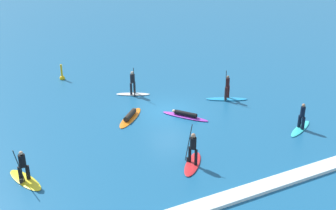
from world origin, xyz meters
TOP-DOWN VIEW (x-y plane):
  - ground_plane at (0.00, 0.00)m, footprint 120.00×120.00m
  - surfer_on_purple_board at (0.62, -1.29)m, footprint 2.42×2.99m
  - surfer_on_white_board at (-0.96, 3.95)m, footprint 2.50×1.66m
  - surfer_on_blue_board at (4.79, -0.01)m, footprint 2.97×1.96m
  - surfer_on_orange_board at (-2.69, 0.19)m, footprint 2.81×2.93m
  - surfer_on_red_board at (-1.90, -6.69)m, footprint 2.22×2.37m
  - surfer_on_yellow_board at (-10.13, -4.25)m, footprint 1.65×2.76m
  - surfer_on_teal_board at (6.23, -6.07)m, footprint 2.72×1.75m
  - marker_buoy at (-4.90, 9.69)m, footprint 0.43×0.43m
  - wave_crest at (0.00, -10.11)m, footprint 15.81×0.90m

SIDE VIEW (x-z plane):
  - ground_plane at x=0.00m, z-range 0.00..0.00m
  - wave_crest at x=0.00m, z-range 0.00..0.18m
  - surfer_on_purple_board at x=0.62m, z-range -0.06..0.34m
  - surfer_on_orange_board at x=-2.69m, z-range -0.07..0.36m
  - marker_buoy at x=-4.90m, z-range -0.44..0.95m
  - surfer_on_blue_board at x=4.79m, z-range -0.72..1.57m
  - surfer_on_teal_board at x=6.23m, z-range -0.41..1.33m
  - surfer_on_yellow_board at x=-10.13m, z-range -0.54..1.47m
  - surfer_on_red_board at x=-1.90m, z-range -0.66..1.66m
  - surfer_on_white_board at x=-0.96m, z-range -0.57..1.73m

